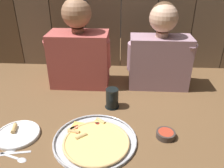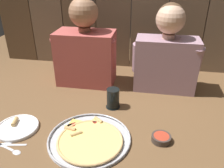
% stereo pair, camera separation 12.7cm
% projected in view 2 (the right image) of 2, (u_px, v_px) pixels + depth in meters
% --- Properties ---
extents(ground_plane, '(3.20, 3.20, 0.00)m').
position_uv_depth(ground_plane, '(114.00, 122.00, 1.26)').
color(ground_plane, brown).
extents(pizza_tray, '(0.41, 0.41, 0.03)m').
position_uv_depth(pizza_tray, '(89.00, 139.00, 1.13)').
color(pizza_tray, '#B2B2B7').
rests_on(pizza_tray, ground).
extents(dinner_plate, '(0.22, 0.22, 0.03)m').
position_uv_depth(dinner_plate, '(17.00, 127.00, 1.21)').
color(dinner_plate, white).
rests_on(dinner_plate, ground).
extents(drinking_glass, '(0.09, 0.09, 0.12)m').
position_uv_depth(drinking_glass, '(113.00, 98.00, 1.37)').
color(drinking_glass, black).
rests_on(drinking_glass, ground).
extents(dipping_bowl, '(0.09, 0.09, 0.03)m').
position_uv_depth(dipping_bowl, '(161.00, 138.00, 1.12)').
color(dipping_bowl, '#3D332D').
rests_on(dipping_bowl, ground).
extents(table_knife, '(0.16, 0.05, 0.01)m').
position_uv_depth(table_knife, '(10.00, 145.00, 1.10)').
color(table_knife, silver).
rests_on(table_knife, ground).
extents(table_spoon, '(0.14, 0.06, 0.01)m').
position_uv_depth(table_spoon, '(13.00, 150.00, 1.07)').
color(table_spoon, silver).
rests_on(table_spoon, ground).
extents(diner_left, '(0.43, 0.22, 0.60)m').
position_uv_depth(diner_left, '(85.00, 46.00, 1.56)').
color(diner_left, '#AD4C47').
rests_on(diner_left, ground).
extents(diner_right, '(0.44, 0.20, 0.57)m').
position_uv_depth(diner_right, '(167.00, 53.00, 1.49)').
color(diner_right, gray).
rests_on(diner_right, ground).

